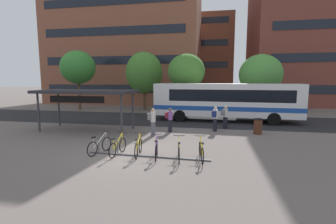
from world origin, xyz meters
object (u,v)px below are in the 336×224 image
city_bus (224,100)px  street_tree_2 (144,73)px  street_tree_1 (261,74)px  commuter_navy_pack_2 (215,117)px  parked_bicycle_silver_0 (100,146)px  commuter_grey_pack_3 (152,120)px  parked_bicycle_yellow_1 (118,147)px  parked_bicycle_purple_3 (156,149)px  parked_bicycle_yellow_4 (179,151)px  parked_bicycle_yellow_2 (138,148)px  commuter_maroon_pack_0 (170,118)px  street_tree_3 (78,67)px  street_tree_0 (186,71)px  parked_bicycle_yellow_5 (201,152)px  commuter_grey_pack_1 (225,116)px  transit_shelter (86,93)px  trash_bin (258,126)px

city_bus → street_tree_2: bearing=-33.2°
city_bus → street_tree_1: bearing=-117.9°
commuter_navy_pack_2 → street_tree_2: bearing=56.6°
parked_bicycle_silver_0 → commuter_grey_pack_3: commuter_grey_pack_3 is taller
city_bus → parked_bicycle_yellow_1: 12.02m
city_bus → parked_bicycle_purple_3: city_bus is taller
parked_bicycle_yellow_4 → parked_bicycle_yellow_2: bearing=74.7°
parked_bicycle_yellow_2 → street_tree_1: 19.66m
commuter_maroon_pack_0 → commuter_navy_pack_2: commuter_navy_pack_2 is taller
parked_bicycle_yellow_1 → street_tree_3: bearing=40.4°
street_tree_0 → parked_bicycle_yellow_5: bearing=-80.8°
parked_bicycle_yellow_2 → street_tree_3: (-12.38, 15.92, 4.58)m
commuter_navy_pack_2 → commuter_grey_pack_3: (-3.89, -2.08, 0.02)m
commuter_maroon_pack_0 → commuter_grey_pack_1: commuter_grey_pack_1 is taller
city_bus → parked_bicycle_yellow_2: city_bus is taller
parked_bicycle_silver_0 → parked_bicycle_purple_3: 2.82m
transit_shelter → street_tree_2: 12.27m
trash_bin → street_tree_2: street_tree_2 is taller
parked_bicycle_yellow_2 → city_bus: bearing=-28.9°
transit_shelter → commuter_navy_pack_2: transit_shelter is taller
street_tree_1 → street_tree_3: 20.74m
transit_shelter → trash_bin: transit_shelter is taller
parked_bicycle_yellow_2 → trash_bin: size_ratio=1.67×
city_bus → street_tree_1: (4.00, 6.78, 2.35)m
transit_shelter → street_tree_0: 11.36m
commuter_navy_pack_2 → street_tree_0: size_ratio=0.28×
parked_bicycle_silver_0 → parked_bicycle_yellow_1: (0.94, -0.05, 0.00)m
parked_bicycle_yellow_1 → commuter_maroon_pack_0: (1.48, 5.48, 0.56)m
parked_bicycle_yellow_2 → parked_bicycle_purple_3: same height
parked_bicycle_yellow_1 → transit_shelter: size_ratio=0.25×
city_bus → street_tree_3: street_tree_3 is taller
parked_bicycle_yellow_4 → street_tree_1: bearing=-28.3°
parked_bicycle_silver_0 → parked_bicycle_yellow_1: bearing=-79.2°
parked_bicycle_silver_0 → street_tree_1: size_ratio=0.27×
parked_bicycle_silver_0 → commuter_maroon_pack_0: bearing=-10.1°
parked_bicycle_yellow_2 → parked_bicycle_yellow_4: bearing=-103.6°
parked_bicycle_yellow_2 → parked_bicycle_yellow_5: same height
city_bus → trash_bin: size_ratio=11.77×
commuter_maroon_pack_0 → street_tree_2: street_tree_2 is taller
parked_bicycle_yellow_2 → street_tree_0: (0.55, 14.54, 4.00)m
city_bus → transit_shelter: city_bus is taller
parked_bicycle_yellow_2 → trash_bin: 8.56m
parked_bicycle_purple_3 → street_tree_2: size_ratio=0.25×
parked_bicycle_yellow_2 → parked_bicycle_yellow_4: size_ratio=1.00×
city_bus → commuter_navy_pack_2: size_ratio=7.06×
city_bus → commuter_grey_pack_1: (-0.07, -3.39, -0.81)m
trash_bin → commuter_navy_pack_2: bearing=172.3°
parked_bicycle_purple_3 → parked_bicycle_yellow_4: bearing=-108.4°
parked_bicycle_silver_0 → street_tree_3: bearing=47.2°
parked_bicycle_yellow_2 → street_tree_0: 15.09m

